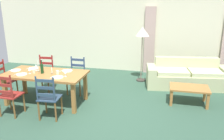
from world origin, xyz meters
name	(u,v)px	position (x,y,z in m)	size (l,w,h in m)	color
ground_plane	(102,111)	(0.00, 0.00, -0.01)	(9.60, 9.60, 0.02)	#2D4C3B
wall_far	(128,32)	(0.00, 3.30, 1.35)	(9.60, 0.16, 2.70)	beige
curtain_panel_left	(150,41)	(0.75, 3.16, 1.10)	(0.35, 0.08, 2.20)	#BD9D92
dining_table	(45,76)	(-1.43, 0.13, 0.66)	(1.90, 0.96, 0.75)	#9F6B35
dining_chair_near_left	(9,95)	(-1.86, -0.64, 0.48)	(0.43, 0.41, 0.96)	maroon
dining_chair_near_right	(49,97)	(-0.98, -0.59, 0.48)	(0.45, 0.43, 0.96)	#2C4257
dining_chair_far_left	(45,73)	(-1.86, 0.88, 0.48)	(0.44, 0.42, 0.96)	maroon
dining_chair_far_right	(77,76)	(-0.95, 0.89, 0.48)	(0.43, 0.41, 0.96)	navy
dining_chair_head_west	(4,80)	(-2.59, 0.14, 0.48)	(0.43, 0.45, 0.96)	maroon
dinner_plate_near_left	(22,74)	(-1.88, -0.12, 0.76)	(0.24, 0.24, 0.02)	white
fork_near_left	(16,74)	(-2.03, -0.12, 0.75)	(0.02, 0.17, 0.01)	silver
dinner_plate_near_right	(58,77)	(-0.98, -0.12, 0.76)	(0.24, 0.24, 0.02)	white
fork_near_right	(52,77)	(-1.13, -0.12, 0.75)	(0.02, 0.17, 0.01)	silver
dinner_plate_far_left	(34,68)	(-1.88, 0.38, 0.76)	(0.24, 0.24, 0.02)	white
fork_far_left	(28,68)	(-2.03, 0.38, 0.75)	(0.02, 0.17, 0.01)	silver
dinner_plate_far_right	(67,71)	(-0.98, 0.38, 0.76)	(0.24, 0.24, 0.02)	white
fork_far_right	(62,71)	(-1.13, 0.38, 0.75)	(0.02, 0.17, 0.01)	silver
dinner_plate_head_west	(16,70)	(-2.21, 0.13, 0.76)	(0.24, 0.24, 0.02)	white
fork_head_west	(10,70)	(-2.36, 0.13, 0.75)	(0.02, 0.17, 0.01)	silver
wine_bottle	(42,68)	(-1.47, 0.10, 0.87)	(0.07, 0.07, 0.32)	#143819
wine_glass_near_left	(29,69)	(-1.75, 0.01, 0.86)	(0.06, 0.06, 0.16)	white
wine_glass_near_right	(65,72)	(-0.85, 0.01, 0.86)	(0.06, 0.06, 0.16)	white
wine_glass_far_left	(36,66)	(-1.72, 0.26, 0.86)	(0.06, 0.06, 0.16)	white
coffee_cup_primary	(58,72)	(-1.09, 0.11, 0.80)	(0.07, 0.07, 0.09)	beige
coffee_cup_secondary	(34,71)	(-1.68, 0.07, 0.80)	(0.07, 0.07, 0.09)	beige
candle_tall	(38,69)	(-1.61, 0.15, 0.84)	(0.05, 0.05, 0.30)	#998C66
candle_short	(52,72)	(-1.23, 0.09, 0.79)	(0.05, 0.05, 0.15)	#998C66
couch	(187,76)	(1.95, 2.07, 0.29)	(2.37, 1.11, 0.80)	#B8BD8B
coffee_table	(189,90)	(1.90, 0.86, 0.36)	(0.90, 0.56, 0.42)	#9F6B35
standing_lamp	(142,35)	(0.60, 2.26, 1.41)	(0.40, 0.40, 1.64)	#332D28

